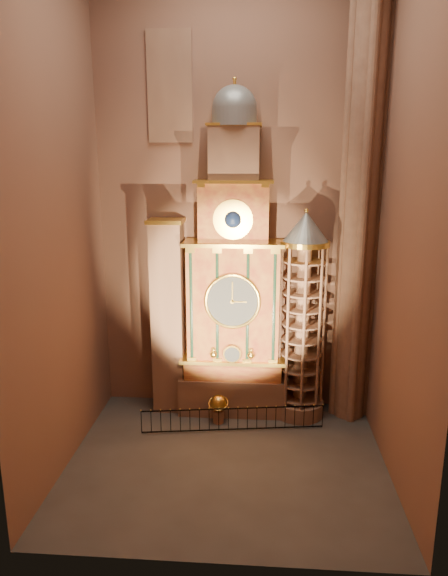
# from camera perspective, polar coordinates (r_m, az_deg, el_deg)

# --- Properties ---
(floor) EXTENTS (14.00, 14.00, 0.00)m
(floor) POSITION_cam_1_polar(r_m,az_deg,el_deg) (24.10, 0.30, -18.70)
(floor) COLOR #383330
(floor) RESTS_ON ground
(wall_back) EXTENTS (22.00, 0.00, 22.00)m
(wall_back) POSITION_cam_1_polar(r_m,az_deg,el_deg) (26.38, 1.24, 9.56)
(wall_back) COLOR brown
(wall_back) RESTS_ON floor
(wall_left) EXTENTS (0.00, 22.00, 22.00)m
(wall_left) POSITION_cam_1_polar(r_m,az_deg,el_deg) (22.02, -18.34, 8.04)
(wall_left) COLOR brown
(wall_left) RESTS_ON floor
(wall_right) EXTENTS (0.00, 22.00, 22.00)m
(wall_right) POSITION_cam_1_polar(r_m,az_deg,el_deg) (21.13, 19.83, 7.70)
(wall_right) COLOR brown
(wall_right) RESTS_ON floor
(astronomical_clock) EXTENTS (5.60, 2.41, 16.70)m
(astronomical_clock) POSITION_cam_1_polar(r_m,az_deg,el_deg) (26.04, 1.07, -0.14)
(astronomical_clock) COLOR #8C634C
(astronomical_clock) RESTS_ON floor
(portrait_tower) EXTENTS (1.80, 1.60, 10.20)m
(portrait_tower) POSITION_cam_1_polar(r_m,az_deg,el_deg) (26.86, -6.21, -3.16)
(portrait_tower) COLOR #8C634C
(portrait_tower) RESTS_ON floor
(stair_turret) EXTENTS (2.50, 2.50, 10.80)m
(stair_turret) POSITION_cam_1_polar(r_m,az_deg,el_deg) (26.22, 8.70, -3.40)
(stair_turret) COLOR #8C634C
(stair_turret) RESTS_ON floor
(gothic_pier) EXTENTS (2.04, 2.04, 22.00)m
(gothic_pier) POSITION_cam_1_polar(r_m,az_deg,el_deg) (25.79, 14.96, 9.01)
(gothic_pier) COLOR #8C634C
(gothic_pier) RESTS_ON floor
(stained_glass_window) EXTENTS (2.20, 0.14, 5.20)m
(stained_glass_window) POSITION_cam_1_polar(r_m,az_deg,el_deg) (26.82, -6.05, 21.34)
(stained_glass_window) COLOR navy
(stained_glass_window) RESTS_ON wall_back
(celestial_globe) EXTENTS (1.15, 1.10, 1.49)m
(celestial_globe) POSITION_cam_1_polar(r_m,az_deg,el_deg) (26.74, -0.63, -13.00)
(celestial_globe) COLOR #8C634C
(celestial_globe) RESTS_ON floor
(iron_railing) EXTENTS (8.88, 1.32, 1.18)m
(iron_railing) POSITION_cam_1_polar(r_m,az_deg,el_deg) (26.06, 1.02, -14.38)
(iron_railing) COLOR black
(iron_railing) RESTS_ON floor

